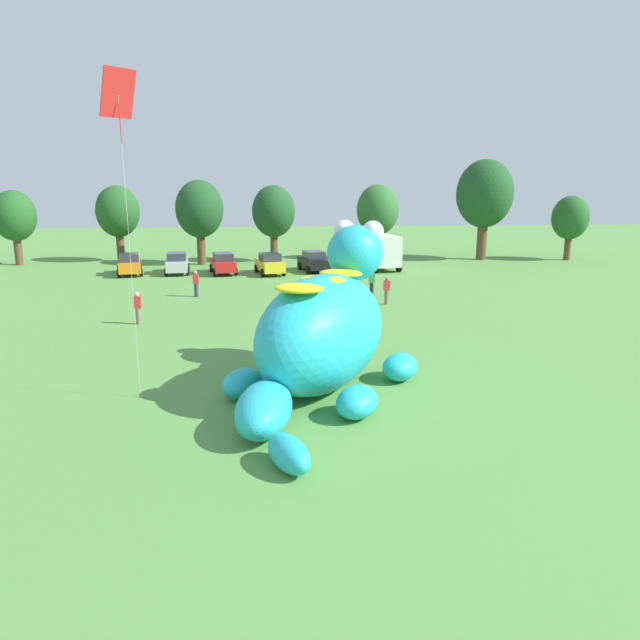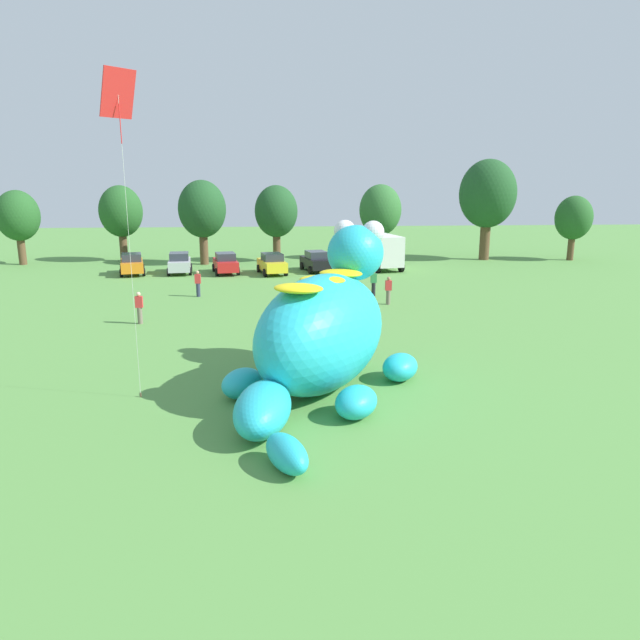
% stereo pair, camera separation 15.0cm
% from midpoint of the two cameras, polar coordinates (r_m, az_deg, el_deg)
% --- Properties ---
extents(ground_plane, '(160.00, 160.00, 0.00)m').
position_cam_midpoint_polar(ground_plane, '(21.88, 0.82, -6.19)').
color(ground_plane, '#568E42').
extents(giant_inflatable_creature, '(7.83, 11.47, 5.85)m').
position_cam_midpoint_polar(giant_inflatable_creature, '(20.76, 0.46, -1.09)').
color(giant_inflatable_creature, '#23B2C6').
rests_on(giant_inflatable_creature, ground).
extents(car_orange, '(2.61, 4.38, 1.72)m').
position_cam_midpoint_polar(car_orange, '(49.92, -17.83, 5.24)').
color(car_orange, orange).
rests_on(car_orange, ground).
extents(car_silver, '(2.30, 4.27, 1.72)m').
position_cam_midpoint_polar(car_silver, '(49.51, -13.48, 5.45)').
color(car_silver, '#B7BABF').
rests_on(car_silver, ground).
extents(car_red, '(2.50, 4.34, 1.72)m').
position_cam_midpoint_polar(car_red, '(48.65, -9.13, 5.52)').
color(car_red, red).
rests_on(car_red, ground).
extents(car_yellow, '(2.58, 4.37, 1.72)m').
position_cam_midpoint_polar(car_yellow, '(47.89, -4.62, 5.52)').
color(car_yellow, yellow).
rests_on(car_yellow, ground).
extents(car_black, '(2.59, 4.37, 1.72)m').
position_cam_midpoint_polar(car_black, '(49.24, -0.32, 5.78)').
color(car_black, black).
rests_on(car_black, ground).
extents(box_truck, '(3.34, 6.67, 2.95)m').
position_cam_midpoint_polar(box_truck, '(51.02, 5.96, 6.80)').
color(box_truck, '#333842').
rests_on(box_truck, ground).
extents(tree_far_left, '(3.76, 3.76, 6.67)m').
position_cam_midpoint_polar(tree_far_left, '(59.56, -27.38, 9.00)').
color(tree_far_left, brown).
rests_on(tree_far_left, ground).
extents(tree_left, '(3.98, 3.98, 7.07)m').
position_cam_midpoint_polar(tree_left, '(58.63, -18.83, 9.98)').
color(tree_left, brown).
rests_on(tree_left, ground).
extents(tree_mid_left, '(4.25, 4.25, 7.55)m').
position_cam_midpoint_polar(tree_mid_left, '(54.22, -11.37, 10.54)').
color(tree_mid_left, brown).
rests_on(tree_mid_left, ground).
extents(tree_centre_left, '(3.99, 3.99, 7.09)m').
position_cam_midpoint_polar(tree_centre_left, '(55.40, -4.23, 10.50)').
color(tree_centre_left, brown).
rests_on(tree_centre_left, ground).
extents(tree_centre, '(4.03, 4.03, 7.16)m').
position_cam_midpoint_polar(tree_centre, '(57.26, 5.99, 10.60)').
color(tree_centre, brown).
rests_on(tree_centre, ground).
extents(tree_centre_right, '(5.34, 5.34, 9.48)m').
position_cam_midpoint_polar(tree_centre_right, '(58.76, 16.15, 11.71)').
color(tree_centre_right, brown).
rests_on(tree_centre_right, ground).
extents(tree_mid_right, '(3.44, 3.44, 6.11)m').
position_cam_midpoint_polar(tree_mid_right, '(61.21, 23.63, 9.10)').
color(tree_mid_right, brown).
rests_on(tree_mid_right, ground).
extents(spectator_near_inflatable, '(0.38, 0.26, 1.71)m').
position_cam_midpoint_polar(spectator_near_inflatable, '(38.97, -11.74, 3.49)').
color(spectator_near_inflatable, '#2D334C').
rests_on(spectator_near_inflatable, ground).
extents(spectator_mid_field, '(0.38, 0.26, 1.71)m').
position_cam_midpoint_polar(spectator_mid_field, '(32.15, -17.12, 1.13)').
color(spectator_mid_field, '#726656').
rests_on(spectator_mid_field, ground).
extents(spectator_by_cars, '(0.38, 0.26, 1.71)m').
position_cam_midpoint_polar(spectator_by_cars, '(38.55, 5.37, 3.61)').
color(spectator_by_cars, black).
rests_on(spectator_by_cars, ground).
extents(spectator_wandering, '(0.38, 0.26, 1.71)m').
position_cam_midpoint_polar(spectator_wandering, '(35.93, 6.82, 2.86)').
color(spectator_wandering, '#726656').
rests_on(spectator_wandering, ground).
extents(tethered_flying_kite, '(1.13, 1.13, 10.71)m').
position_cam_midpoint_polar(tethered_flying_kite, '(20.32, -18.89, 19.70)').
color(tethered_flying_kite, brown).
rests_on(tethered_flying_kite, ground).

